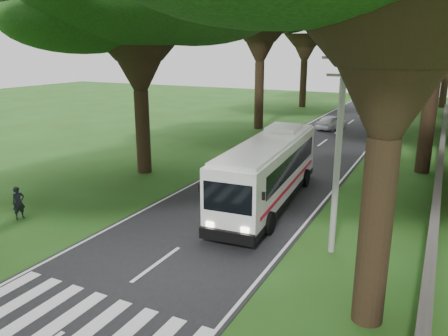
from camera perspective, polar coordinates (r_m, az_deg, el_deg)
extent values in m
plane|color=#234413|center=(15.34, -13.25, -15.29)|extent=(140.00, 140.00, 0.00)
cube|color=black|center=(36.82, 12.36, 2.94)|extent=(8.00, 120.00, 0.04)
cube|color=silver|center=(14.13, -18.70, -18.65)|extent=(8.00, 3.00, 0.01)
cube|color=#383533|center=(34.65, 26.51, 1.89)|extent=(0.35, 50.00, 1.20)
cylinder|color=gray|center=(16.67, 14.67, 1.97)|extent=(0.24, 0.24, 8.00)
cube|color=gray|center=(16.25, 15.50, 13.71)|extent=(1.60, 0.10, 0.10)
cube|color=gray|center=(16.28, 15.35, 11.60)|extent=(1.20, 0.10, 0.10)
cylinder|color=gray|center=(36.25, 21.65, 8.43)|extent=(0.24, 0.24, 8.00)
cube|color=gray|center=(36.06, 22.20, 13.79)|extent=(1.60, 0.10, 0.10)
cube|color=gray|center=(36.07, 22.10, 12.84)|extent=(1.20, 0.10, 0.10)
cylinder|color=gray|center=(56.13, 23.76, 10.32)|extent=(0.24, 0.24, 8.00)
cube|color=gray|center=(56.01, 24.14, 13.77)|extent=(1.60, 0.10, 0.10)
cube|color=gray|center=(56.02, 24.07, 13.16)|extent=(1.20, 0.10, 0.10)
cylinder|color=black|center=(28.08, -10.55, 4.62)|extent=(0.90, 0.90, 5.20)
cone|color=black|center=(27.62, -11.02, 13.83)|extent=(3.20, 3.20, 3.80)
cylinder|color=black|center=(43.35, 4.60, 9.41)|extent=(0.90, 0.90, 6.48)
cone|color=black|center=(43.12, 4.75, 16.21)|extent=(3.20, 3.20, 3.80)
cylinder|color=black|center=(60.62, 10.30, 10.74)|extent=(0.90, 0.90, 6.11)
cone|color=black|center=(60.44, 10.53, 15.42)|extent=(3.20, 3.20, 3.80)
ellipsoid|color=black|center=(60.64, 10.75, 19.74)|extent=(12.76, 12.76, 5.36)
cylinder|color=black|center=(12.98, 19.10, -8.12)|extent=(0.90, 0.90, 5.47)
cone|color=black|center=(11.99, 21.07, 12.69)|extent=(3.20, 3.20, 3.80)
cylinder|color=black|center=(30.29, 25.02, 4.97)|extent=(0.90, 0.90, 5.99)
cone|color=black|center=(29.92, 26.10, 14.21)|extent=(3.20, 3.20, 3.80)
cylinder|color=black|center=(48.19, 25.34, 7.92)|extent=(0.90, 0.90, 5.34)
cone|color=black|center=(47.93, 25.97, 13.32)|extent=(3.20, 3.20, 3.80)
ellipsoid|color=black|center=(48.03, 26.50, 17.61)|extent=(15.17, 15.17, 6.37)
cylinder|color=black|center=(66.10, 26.83, 9.42)|extent=(0.90, 0.90, 5.42)
cube|color=white|center=(22.13, 5.85, -0.23)|extent=(3.19, 11.34, 2.75)
cube|color=black|center=(22.29, 6.09, 0.93)|extent=(3.09, 9.30, 1.03)
cube|color=black|center=(22.53, 5.76, -3.48)|extent=(3.24, 11.38, 0.33)
cube|color=red|center=(22.31, 5.81, -1.78)|extent=(3.16, 10.23, 0.17)
cube|color=white|center=(21.79, 5.95, 3.40)|extent=(2.96, 10.77, 0.17)
cylinder|color=black|center=(19.58, -0.70, -6.22)|extent=(0.41, 1.05, 1.03)
cylinder|color=black|center=(18.85, 5.89, -7.18)|extent=(0.41, 1.05, 1.03)
cylinder|color=black|center=(26.07, 5.56, -0.74)|extent=(0.41, 1.05, 1.03)
cylinder|color=black|center=(25.53, 10.57, -1.28)|extent=(0.41, 1.05, 1.03)
imported|color=silver|center=(44.21, 13.82, 5.84)|extent=(2.58, 4.35, 1.39)
imported|color=maroon|center=(68.78, 20.20, 8.67)|extent=(2.34, 5.24, 1.49)
imported|color=black|center=(22.51, -25.25, -4.12)|extent=(0.52, 0.65, 1.55)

